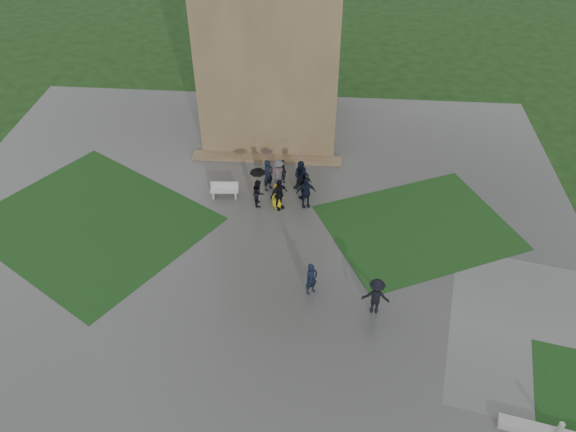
{
  "coord_description": "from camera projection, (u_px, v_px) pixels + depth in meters",
  "views": [
    {
      "loc": [
        3.55,
        -17.52,
        18.94
      ],
      "look_at": [
        1.81,
        3.94,
        1.2
      ],
      "focal_mm": 35.0,
      "sensor_mm": 36.0,
      "label": 1
    }
  ],
  "objects": [
    {
      "name": "tower_plinth",
      "position": [
        267.0,
        158.0,
        33.81
      ],
      "size": [
        9.0,
        0.8,
        0.22
      ],
      "primitive_type": "cube",
      "color": "brown",
      "rests_on": "plaza"
    },
    {
      "name": "pedestrian_near",
      "position": [
        376.0,
        296.0,
        24.1
      ],
      "size": [
        1.25,
        0.72,
        1.86
      ],
      "primitive_type": "imported",
      "rotation": [
        0.0,
        0.0,
        3.06
      ],
      "color": "black",
      "rests_on": "plaza"
    },
    {
      "name": "lawn_inset_left",
      "position": [
        92.0,
        222.0,
        29.33
      ],
      "size": [
        14.1,
        13.46,
        0.01
      ],
      "primitive_type": "cube",
      "rotation": [
        0.0,
        0.0,
        -0.56
      ],
      "color": "black",
      "rests_on": "plaza"
    },
    {
      "name": "lawn_inset_right",
      "position": [
        418.0,
        227.0,
        29.04
      ],
      "size": [
        11.12,
        10.15,
        0.01
      ],
      "primitive_type": "cube",
      "rotation": [
        0.0,
        0.0,
        0.44
      ],
      "color": "black",
      "rests_on": "plaza"
    },
    {
      "name": "bench",
      "position": [
        224.0,
        190.0,
        30.78
      ],
      "size": [
        1.56,
        0.59,
        0.89
      ],
      "rotation": [
        0.0,
        0.0,
        0.07
      ],
      "color": "#B1B1AC",
      "rests_on": "plaza"
    },
    {
      "name": "ground",
      "position": [
        242.0,
        288.0,
        25.74
      ],
      "size": [
        120.0,
        120.0,
        0.0
      ],
      "primitive_type": "plane",
      "color": "black"
    },
    {
      "name": "visitor_cluster",
      "position": [
        285.0,
        179.0,
        30.24
      ],
      "size": [
        3.53,
        3.39,
        2.56
      ],
      "color": "black",
      "rests_on": "plaza"
    },
    {
      "name": "pedestrian_mid",
      "position": [
        311.0,
        279.0,
        25.02
      ],
      "size": [
        0.73,
        0.7,
        1.68
      ],
      "primitive_type": "imported",
      "rotation": [
        0.0,
        0.0,
        0.69
      ],
      "color": "black",
      "rests_on": "plaza"
    },
    {
      "name": "plaza",
      "position": [
        248.0,
        258.0,
        27.27
      ],
      "size": [
        34.0,
        34.0,
        0.02
      ],
      "primitive_type": "cube",
      "color": "#393936",
      "rests_on": "ground"
    }
  ]
}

